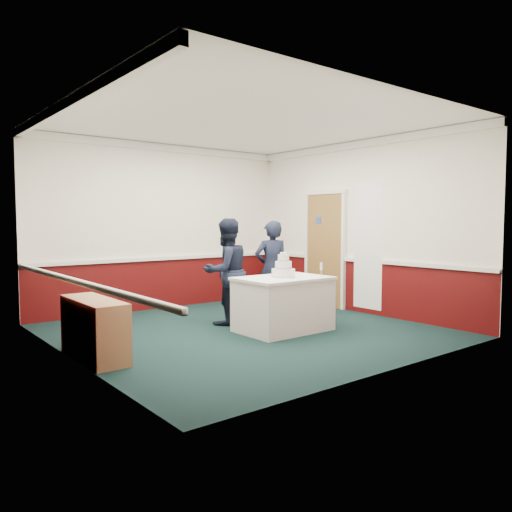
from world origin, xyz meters
TOP-DOWN VIEW (x-y plane):
  - ground at (0.00, 0.00)m, footprint 5.00×5.00m
  - room_shell at (0.08, 0.61)m, footprint 5.00×5.00m
  - sideboard at (-2.28, -0.07)m, footprint 0.41×1.20m
  - cake_table at (0.43, -0.32)m, footprint 1.32×0.92m
  - wedding_cake at (0.43, -0.32)m, footprint 0.35×0.35m
  - cake_knife at (0.40, -0.52)m, footprint 0.09×0.21m
  - champagne_flute at (0.93, -0.60)m, footprint 0.05×0.05m
  - person_man at (0.06, 0.59)m, footprint 0.81×0.64m
  - person_woman at (0.99, 0.60)m, footprint 0.68×0.56m

SIDE VIEW (x-z plane):
  - ground at x=0.00m, z-range 0.00..0.00m
  - sideboard at x=-2.28m, z-range 0.00..0.70m
  - cake_table at x=0.43m, z-range 0.01..0.80m
  - cake_knife at x=0.40m, z-range 0.79..0.79m
  - person_woman at x=0.99m, z-range 0.00..1.61m
  - person_man at x=0.06m, z-range 0.00..1.65m
  - wedding_cake at x=0.43m, z-range 0.72..1.08m
  - champagne_flute at x=0.93m, z-range 0.83..1.03m
  - room_shell at x=0.08m, z-range 0.47..3.47m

